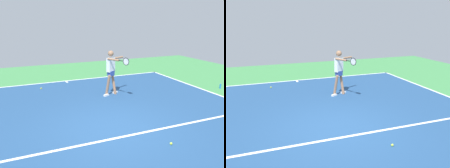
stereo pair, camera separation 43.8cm
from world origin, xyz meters
The scene contains 8 objects.
ground_plane centered at (0.00, 0.00, 0.00)m, with size 21.90×21.90×0.00m, color #428E4C.
court_surface centered at (0.00, 0.00, 0.00)m, with size 10.74×12.21×0.00m, color navy.
court_line_baseline_near centered at (0.00, -6.05, 0.00)m, with size 10.74×0.10×0.01m, color white.
court_line_service centered at (0.00, 0.61, 0.00)m, with size 8.05×0.10×0.01m, color white.
court_line_centre_mark centered at (0.00, -5.85, 0.00)m, with size 0.10×0.30×0.01m, color white.
tennis_player centered at (-1.23, -3.01, 1.09)m, with size 1.07×1.40×1.86m.
tennis_ball_by_baseline centered at (-0.95, 1.49, 0.03)m, with size 0.07×0.07×0.07m, color #C6E53D.
tennis_ball_centre_court centered at (1.37, -5.05, 0.03)m, with size 0.07×0.07×0.07m, color yellow.
Camera 2 is at (2.30, 6.29, 3.16)m, focal length 39.75 mm.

